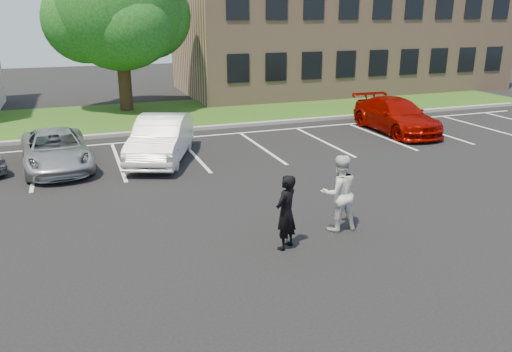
{
  "coord_description": "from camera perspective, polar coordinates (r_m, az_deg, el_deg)",
  "views": [
    {
      "loc": [
        -4.1,
        -10.17,
        5.13
      ],
      "look_at": [
        0.0,
        1.0,
        1.25
      ],
      "focal_mm": 35.0,
      "sensor_mm": 36.0,
      "label": 1
    }
  ],
  "objects": [
    {
      "name": "car_red_compact",
      "position": [
        23.54,
        15.7,
        6.66
      ],
      "size": [
        2.26,
        5.2,
        1.49
      ],
      "primitive_type": "imported",
      "rotation": [
        0.0,
        0.0,
        -0.03
      ],
      "color": "#8D0700",
      "rests_on": "ground"
    },
    {
      "name": "curb",
      "position": [
        23.1,
        -9.49,
        5.18
      ],
      "size": [
        40.0,
        0.3,
        0.15
      ],
      "primitive_type": "cube",
      "color": "gray",
      "rests_on": "ground"
    },
    {
      "name": "ground_plane",
      "position": [
        12.1,
        1.65,
        -7.02
      ],
      "size": [
        90.0,
        90.0,
        0.0
      ],
      "primitive_type": "plane",
      "color": "black",
      "rests_on": "ground"
    },
    {
      "name": "office_building",
      "position": [
        36.92,
        9.58,
        16.32
      ],
      "size": [
        22.4,
        10.4,
        8.3
      ],
      "color": "#A07E62",
      "rests_on": "ground"
    },
    {
      "name": "car_silver_minivan",
      "position": [
        18.6,
        -21.9,
        2.79
      ],
      "size": [
        2.53,
        4.81,
        1.29
      ],
      "primitive_type": "imported",
      "rotation": [
        0.0,
        0.0,
        0.09
      ],
      "color": "#A8ACB0",
      "rests_on": "ground"
    },
    {
      "name": "man_white_shirt",
      "position": [
        12.33,
        9.48,
        -1.94
      ],
      "size": [
        0.99,
        0.8,
        1.93
      ],
      "primitive_type": "imported",
      "rotation": [
        0.0,
        0.0,
        3.06
      ],
      "color": "silver",
      "rests_on": "ground"
    },
    {
      "name": "grass_strip",
      "position": [
        26.97,
        -11.14,
        6.85
      ],
      "size": [
        44.0,
        8.0,
        0.08
      ],
      "primitive_type": "cube",
      "color": "#2D5118",
      "rests_on": "ground"
    },
    {
      "name": "car_white_sedan",
      "position": [
        18.54,
        -10.8,
        4.23
      ],
      "size": [
        3.34,
        5.12,
        1.59
      ],
      "primitive_type": "imported",
      "rotation": [
        0.0,
        0.0,
        -0.37
      ],
      "color": "silver",
      "rests_on": "ground"
    },
    {
      "name": "stall_lines",
      "position": [
        20.54,
        -4.0,
        3.58
      ],
      "size": [
        34.0,
        5.36,
        0.01
      ],
      "color": "silver",
      "rests_on": "ground"
    },
    {
      "name": "tree",
      "position": [
        28.33,
        -15.23,
        17.92
      ],
      "size": [
        7.8,
        7.2,
        8.8
      ],
      "color": "black",
      "rests_on": "ground"
    },
    {
      "name": "man_black_suit",
      "position": [
        11.26,
        3.44,
        -4.17
      ],
      "size": [
        0.77,
        0.71,
        1.75
      ],
      "primitive_type": "imported",
      "rotation": [
        0.0,
        0.0,
        3.75
      ],
      "color": "black",
      "rests_on": "ground"
    }
  ]
}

